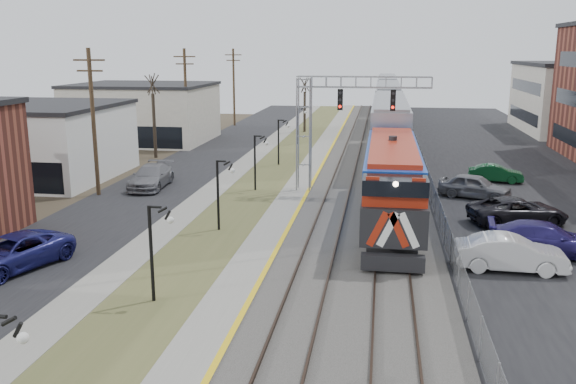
# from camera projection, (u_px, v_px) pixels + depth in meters

# --- Properties ---
(street_west) EXTENTS (7.00, 120.00, 0.04)m
(street_west) POSITION_uv_depth(u_px,v_px,m) (185.00, 169.00, 51.55)
(street_west) COLOR black
(street_west) RESTS_ON ground
(sidewalk) EXTENTS (2.00, 120.00, 0.08)m
(sidewalk) POSITION_uv_depth(u_px,v_px,m) (237.00, 170.00, 50.88)
(sidewalk) COLOR gray
(sidewalk) RESTS_ON ground
(grass_median) EXTENTS (4.00, 120.00, 0.06)m
(grass_median) POSITION_uv_depth(u_px,v_px,m) (272.00, 171.00, 50.44)
(grass_median) COLOR #50542C
(grass_median) RESTS_ON ground
(platform) EXTENTS (2.00, 120.00, 0.24)m
(platform) POSITION_uv_depth(u_px,v_px,m) (308.00, 171.00, 49.97)
(platform) COLOR gray
(platform) RESTS_ON ground
(ballast_bed) EXTENTS (8.00, 120.00, 0.20)m
(ballast_bed) POSITION_uv_depth(u_px,v_px,m) (370.00, 174.00, 49.24)
(ballast_bed) COLOR #595651
(ballast_bed) RESTS_ON ground
(parking_lot) EXTENTS (16.00, 120.00, 0.04)m
(parking_lot) POSITION_uv_depth(u_px,v_px,m) (525.00, 179.00, 47.48)
(parking_lot) COLOR black
(parking_lot) RESTS_ON ground
(platform_edge) EXTENTS (0.24, 120.00, 0.01)m
(platform_edge) POSITION_uv_depth(u_px,v_px,m) (319.00, 170.00, 49.81)
(platform_edge) COLOR gold
(platform_edge) RESTS_ON platform
(track_near) EXTENTS (1.58, 120.00, 0.15)m
(track_near) POSITION_uv_depth(u_px,v_px,m) (345.00, 171.00, 49.49)
(track_near) COLOR #2D2119
(track_near) RESTS_ON ballast_bed
(track_far) EXTENTS (1.58, 120.00, 0.15)m
(track_far) POSITION_uv_depth(u_px,v_px,m) (389.00, 172.00, 48.97)
(track_far) COLOR #2D2119
(track_far) RESTS_ON ballast_bed
(train) EXTENTS (3.00, 85.85, 5.33)m
(train) POSITION_uv_depth(u_px,v_px,m) (388.00, 112.00, 69.15)
(train) COLOR #143CA3
(train) RESTS_ON ground
(signal_gantry) EXTENTS (9.00, 1.07, 8.15)m
(signal_gantry) POSITION_uv_depth(u_px,v_px,m) (329.00, 114.00, 41.65)
(signal_gantry) COLOR gray
(signal_gantry) RESTS_ON ground
(lampposts) EXTENTS (0.14, 62.14, 4.00)m
(lampposts) POSITION_uv_depth(u_px,v_px,m) (219.00, 195.00, 33.90)
(lampposts) COLOR black
(lampposts) RESTS_ON ground
(utility_poles) EXTENTS (0.28, 80.28, 10.00)m
(utility_poles) POSITION_uv_depth(u_px,v_px,m) (94.00, 123.00, 41.23)
(utility_poles) COLOR #4C3823
(utility_poles) RESTS_ON ground
(fence) EXTENTS (0.04, 120.00, 1.60)m
(fence) POSITION_uv_depth(u_px,v_px,m) (423.00, 167.00, 48.45)
(fence) COLOR gray
(fence) RESTS_ON ground
(buildings_west) EXTENTS (14.00, 67.00, 7.00)m
(buildings_west) POSITION_uv_depth(u_px,v_px,m) (2.00, 152.00, 41.89)
(buildings_west) COLOR beige
(buildings_west) RESTS_ON ground
(bare_trees) EXTENTS (12.30, 42.30, 5.95)m
(bare_trees) POSITION_uv_depth(u_px,v_px,m) (185.00, 131.00, 54.87)
(bare_trees) COLOR #382D23
(bare_trees) RESTS_ON ground
(car_lot_b) EXTENTS (4.96, 1.87, 1.62)m
(car_lot_b) POSITION_uv_depth(u_px,v_px,m) (511.00, 254.00, 27.70)
(car_lot_b) COLOR silver
(car_lot_b) RESTS_ON ground
(car_lot_c) EXTENTS (6.04, 3.86, 1.55)m
(car_lot_c) POSITION_uv_depth(u_px,v_px,m) (518.00, 212.00, 35.07)
(car_lot_c) COLOR black
(car_lot_c) RESTS_ON ground
(car_lot_d) EXTENTS (5.69, 2.81, 1.59)m
(car_lot_d) POSITION_uv_depth(u_px,v_px,m) (545.00, 239.00, 29.88)
(car_lot_d) COLOR navy
(car_lot_d) RESTS_ON ground
(car_lot_e) EXTENTS (5.16, 3.54, 1.63)m
(car_lot_e) POSITION_uv_depth(u_px,v_px,m) (475.00, 187.00, 41.25)
(car_lot_e) COLOR slate
(car_lot_e) RESTS_ON ground
(car_lot_f) EXTENTS (4.16, 1.84, 1.33)m
(car_lot_f) POSITION_uv_depth(u_px,v_px,m) (496.00, 174.00, 46.29)
(car_lot_f) COLOR #0C401E
(car_lot_f) RESTS_ON ground
(car_street_a) EXTENTS (4.36, 6.18, 1.56)m
(car_street_a) POSITION_uv_depth(u_px,v_px,m) (13.00, 253.00, 27.86)
(car_street_a) COLOR navy
(car_street_a) RESTS_ON ground
(car_street_b) EXTENTS (2.67, 5.78, 1.64)m
(car_street_b) POSITION_uv_depth(u_px,v_px,m) (151.00, 177.00, 44.38)
(car_street_b) COLOR slate
(car_street_b) RESTS_ON ground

